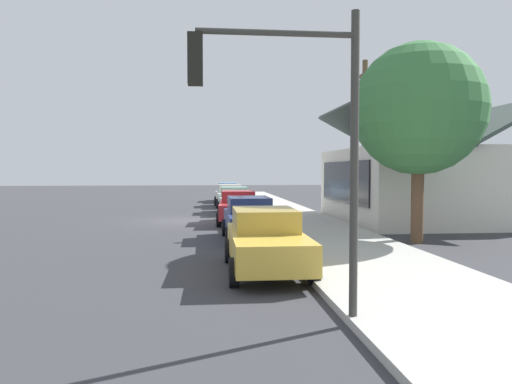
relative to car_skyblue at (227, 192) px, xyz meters
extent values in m
plane|color=#38383D|center=(15.20, -2.88, -0.82)|extent=(120.00, 120.00, 0.00)
cube|color=#B2AFA8|center=(15.20, 2.72, -0.74)|extent=(60.00, 4.20, 0.16)
cube|color=#8CB7E0|center=(0.12, -0.01, -0.14)|extent=(4.94, 1.97, 0.70)
cube|color=#779CBE|center=(-0.37, 0.02, 0.49)|extent=(2.40, 1.64, 0.56)
cylinder|color=black|center=(1.66, 0.79, -0.49)|extent=(0.67, 0.25, 0.66)
cylinder|color=black|center=(1.58, -0.95, -0.49)|extent=(0.67, 0.25, 0.66)
cylinder|color=black|center=(-1.35, 0.94, -0.49)|extent=(0.67, 0.25, 0.66)
cylinder|color=black|center=(-1.43, -0.81, -0.49)|extent=(0.67, 0.25, 0.66)
cube|color=silver|center=(5.84, -0.10, -0.14)|extent=(4.48, 1.97, 0.70)
cube|color=beige|center=(5.40, -0.11, 0.49)|extent=(2.17, 1.68, 0.56)
cylinder|color=black|center=(7.19, 0.86, -0.49)|extent=(0.67, 0.24, 0.66)
cylinder|color=black|center=(7.24, -0.98, -0.49)|extent=(0.67, 0.24, 0.66)
cylinder|color=black|center=(4.44, 0.78, -0.49)|extent=(0.67, 0.24, 0.66)
cylinder|color=black|center=(4.50, -1.06, -0.49)|extent=(0.67, 0.24, 0.66)
cube|color=#9ED1BC|center=(11.27, -0.06, -0.14)|extent=(4.39, 1.84, 0.70)
cube|color=#86B1A0|center=(10.83, -0.06, 0.49)|extent=(2.11, 1.60, 0.56)
cylinder|color=black|center=(12.63, 0.82, -0.49)|extent=(0.66, 0.23, 0.66)
cylinder|color=black|center=(12.61, -0.98, -0.49)|extent=(0.66, 0.23, 0.66)
cylinder|color=black|center=(9.92, 0.85, -0.49)|extent=(0.66, 0.23, 0.66)
cylinder|color=black|center=(9.90, -0.95, -0.49)|extent=(0.66, 0.23, 0.66)
cube|color=red|center=(16.83, -0.18, -0.14)|extent=(4.51, 2.06, 0.70)
cube|color=#A9272B|center=(16.39, -0.16, 0.49)|extent=(2.20, 1.72, 0.56)
cylinder|color=black|center=(18.24, 0.65, -0.49)|extent=(0.67, 0.26, 0.66)
cylinder|color=black|center=(18.14, -1.17, -0.49)|extent=(0.67, 0.26, 0.66)
cylinder|color=black|center=(15.51, 0.80, -0.49)|extent=(0.67, 0.26, 0.66)
cylinder|color=black|center=(15.41, -1.01, -0.49)|extent=(0.67, 0.26, 0.66)
cube|color=navy|center=(22.55, -0.12, -0.14)|extent=(4.42, 1.79, 0.70)
cube|color=navy|center=(22.11, -0.13, 0.49)|extent=(2.13, 1.55, 0.56)
cylinder|color=black|center=(23.90, 0.76, -0.49)|extent=(0.66, 0.23, 0.66)
cylinder|color=black|center=(23.93, -0.97, -0.49)|extent=(0.66, 0.23, 0.66)
cylinder|color=black|center=(21.18, 0.73, -0.49)|extent=(0.66, 0.23, 0.66)
cylinder|color=black|center=(21.20, -1.00, -0.49)|extent=(0.66, 0.23, 0.66)
cube|color=gold|center=(28.19, -0.21, -0.14)|extent=(4.62, 1.83, 0.70)
cube|color=gold|center=(27.73, -0.20, 0.49)|extent=(2.22, 1.60, 0.56)
cylinder|color=black|center=(29.62, 0.69, -0.49)|extent=(0.66, 0.22, 0.66)
cylinder|color=black|center=(29.61, -1.11, -0.49)|extent=(0.66, 0.22, 0.66)
cylinder|color=black|center=(26.76, 0.70, -0.49)|extent=(0.66, 0.22, 0.66)
cylinder|color=black|center=(26.76, -1.10, -0.49)|extent=(0.66, 0.22, 0.66)
cube|color=silver|center=(16.59, 9.12, 1.02)|extent=(9.77, 7.85, 3.68)
cube|color=black|center=(16.59, 5.16, 1.21)|extent=(7.82, 0.08, 2.06)
cube|color=#3F4C47|center=(16.59, 7.16, 3.91)|extent=(10.37, 4.22, 2.35)
cube|color=#3F4C47|center=(16.59, 11.09, 3.91)|extent=(10.37, 4.22, 2.35)
cylinder|color=brown|center=(23.84, 5.75, 0.93)|extent=(0.44, 0.44, 3.49)
sphere|color=#38753D|center=(23.84, 5.75, 3.95)|extent=(4.65, 4.65, 4.65)
cylinder|color=#383833|center=(32.47, 0.72, 1.78)|extent=(0.14, 0.14, 5.20)
cylinder|color=#383833|center=(32.47, -0.58, 3.98)|extent=(0.10, 2.60, 0.10)
cube|color=black|center=(32.47, -1.88, 3.53)|extent=(0.28, 0.24, 0.80)
sphere|color=red|center=(32.32, -1.88, 3.79)|extent=(0.16, 0.16, 0.16)
sphere|color=yellow|center=(32.32, -1.88, 3.53)|extent=(0.16, 0.16, 0.16)
sphere|color=green|center=(32.32, -1.88, 3.27)|extent=(0.16, 0.16, 0.16)
cylinder|color=brown|center=(19.27, 5.32, 2.93)|extent=(0.24, 0.24, 7.50)
cube|color=brown|center=(19.27, 5.32, 6.08)|extent=(1.80, 0.12, 0.12)
cylinder|color=red|center=(10.41, 1.32, -0.38)|extent=(0.22, 0.22, 0.55)
sphere|color=red|center=(10.41, 1.32, -0.04)|extent=(0.18, 0.18, 0.18)
camera|label=1|loc=(40.19, -1.70, 1.78)|focal=33.64mm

